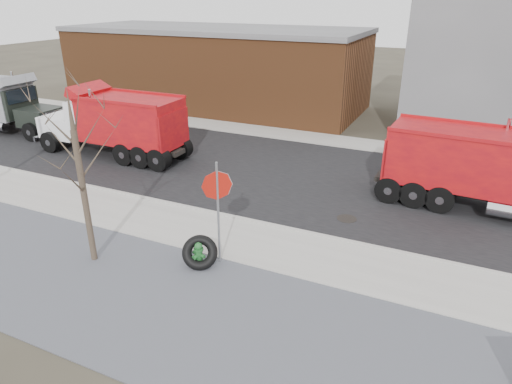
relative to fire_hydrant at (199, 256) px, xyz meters
The scene contains 14 objects.
ground 1.64m from the fire_hydrant, 84.58° to the left, with size 120.00×120.00×0.00m, color #383328.
gravel_verge 1.94m from the fire_hydrant, 85.45° to the right, with size 60.00×5.00×0.03m, color slate.
sidewalk 1.88m from the fire_hydrant, 85.31° to the left, with size 60.00×2.50×0.06m, color #9E9B93.
curb 3.17m from the fire_hydrant, 87.24° to the left, with size 60.00×0.15×0.11m, color #9E9B93.
road 7.91m from the fire_hydrant, 88.90° to the left, with size 60.00×9.40×0.02m, color black.
far_sidewalk 13.60m from the fire_hydrant, 89.36° to the left, with size 60.00×2.00×0.06m, color #9E9B93.
building_brick 21.17m from the fire_hydrant, 117.90° to the left, with size 20.20×8.20×5.30m.
bare_tree 4.35m from the fire_hydrant, 161.79° to the right, with size 3.20×3.20×5.20m.
fire_hydrant is the anchor object (origin of this frame).
truck_tire 0.10m from the fire_hydrant, 47.32° to the left, with size 1.31×1.23×1.01m.
stop_sign 1.87m from the fire_hydrant, 43.21° to the left, with size 0.67×0.58×3.17m.
dump_truck_red_a 10.61m from the fire_hydrant, 46.48° to the left, with size 8.13×2.62×3.27m.
dump_truck_red_b 11.20m from the fire_hydrant, 141.99° to the left, with size 7.91×2.36×3.34m.
dump_truck_grey 19.27m from the fire_hydrant, 156.38° to the left, with size 7.06×2.23×3.21m.
Camera 1 is at (6.13, -11.20, 7.35)m, focal length 32.00 mm.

